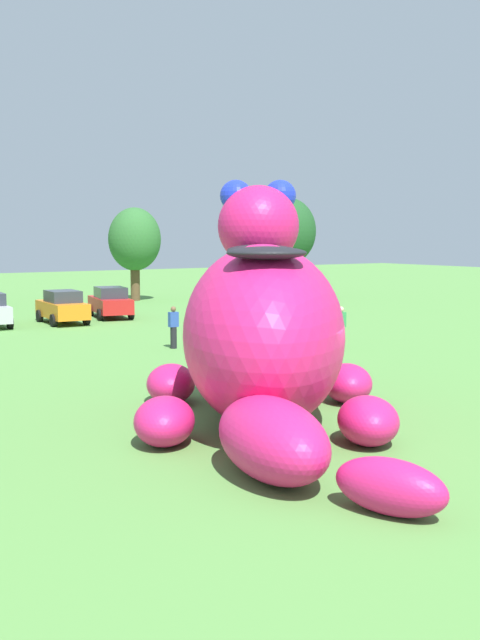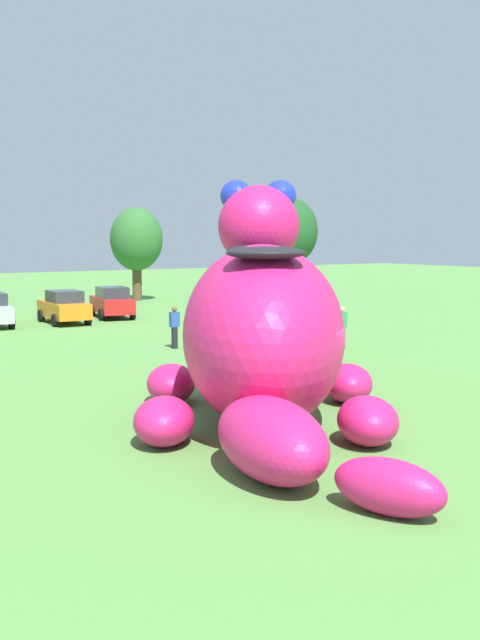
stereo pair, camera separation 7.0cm
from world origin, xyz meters
The scene contains 8 objects.
ground_plane centered at (0.00, 0.00, 0.00)m, with size 160.00×160.00×0.00m, color #568E42.
giant_inflatable_creature centered at (0.30, 1.55, 2.24)m, with size 8.31×11.81×6.12m.
car_orange centered at (3.72, 24.47, 0.86)m, with size 2.12×4.19×1.72m.
car_red centered at (6.92, 25.65, 0.86)m, with size 2.52×4.35×1.72m.
tree_centre_left centered at (13.03, 35.20, 4.25)m, with size 3.66×3.66×6.50m.
tree_centre centered at (24.77, 32.95, 4.82)m, with size 4.15×4.15×7.37m.
spectator_mid_field centered at (4.29, 13.50, 0.85)m, with size 0.38×0.26×1.71m.
spectator_by_cars centered at (9.86, 9.70, 0.85)m, with size 0.38×0.26×1.71m.
Camera 2 is at (-10.21, -13.45, 4.53)m, focal length 42.79 mm.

